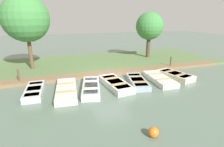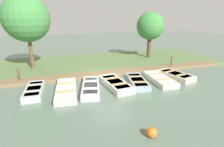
{
  "view_description": "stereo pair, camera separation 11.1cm",
  "coord_description": "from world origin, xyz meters",
  "px_view_note": "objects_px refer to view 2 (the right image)",
  "views": [
    {
      "loc": [
        10.97,
        -3.66,
        4.27
      ],
      "look_at": [
        0.26,
        -0.0,
        0.65
      ],
      "focal_mm": 28.0,
      "sensor_mm": 36.0,
      "label": 1
    },
    {
      "loc": [
        11.01,
        -3.55,
        4.27
      ],
      "look_at": [
        0.26,
        -0.0,
        0.65
      ],
      "focal_mm": 28.0,
      "sensor_mm": 36.0,
      "label": 2
    }
  ],
  "objects_px": {
    "rowboat_6": "(175,75)",
    "park_tree_left": "(150,26)",
    "rowboat_1": "(66,90)",
    "mooring_post_far": "(171,62)",
    "buoy": "(152,132)",
    "rowboat_0": "(34,90)",
    "rowboat_5": "(159,79)",
    "rowboat_3": "(115,84)",
    "park_tree_far_left": "(26,19)",
    "mooring_post_near": "(19,76)",
    "rowboat_4": "(137,81)",
    "rowboat_2": "(91,87)"
  },
  "relations": [
    {
      "from": "rowboat_0",
      "to": "park_tree_far_left",
      "type": "xyz_separation_m",
      "value": [
        -5.04,
        -0.49,
        4.01
      ]
    },
    {
      "from": "rowboat_4",
      "to": "rowboat_5",
      "type": "distance_m",
      "value": 1.69
    },
    {
      "from": "park_tree_far_left",
      "to": "buoy",
      "type": "bearing_deg",
      "value": 25.04
    },
    {
      "from": "mooring_post_near",
      "to": "rowboat_5",
      "type": "bearing_deg",
      "value": 74.46
    },
    {
      "from": "rowboat_3",
      "to": "rowboat_6",
      "type": "bearing_deg",
      "value": 87.48
    },
    {
      "from": "rowboat_3",
      "to": "rowboat_6",
      "type": "distance_m",
      "value": 4.85
    },
    {
      "from": "buoy",
      "to": "mooring_post_near",
      "type": "bearing_deg",
      "value": -144.14
    },
    {
      "from": "rowboat_1",
      "to": "rowboat_5",
      "type": "bearing_deg",
      "value": 95.13
    },
    {
      "from": "rowboat_5",
      "to": "rowboat_0",
      "type": "bearing_deg",
      "value": -89.15
    },
    {
      "from": "rowboat_4",
      "to": "park_tree_far_left",
      "type": "bearing_deg",
      "value": -115.57
    },
    {
      "from": "rowboat_2",
      "to": "mooring_post_near",
      "type": "distance_m",
      "value": 5.08
    },
    {
      "from": "rowboat_4",
      "to": "park_tree_left",
      "type": "bearing_deg",
      "value": 157.85
    },
    {
      "from": "rowboat_2",
      "to": "rowboat_6",
      "type": "relative_size",
      "value": 1.17
    },
    {
      "from": "park_tree_left",
      "to": "rowboat_0",
      "type": "bearing_deg",
      "value": -61.51
    },
    {
      "from": "rowboat_4",
      "to": "park_tree_far_left",
      "type": "distance_m",
      "value": 9.75
    },
    {
      "from": "rowboat_3",
      "to": "park_tree_left",
      "type": "distance_m",
      "value": 9.39
    },
    {
      "from": "rowboat_0",
      "to": "rowboat_5",
      "type": "relative_size",
      "value": 0.86
    },
    {
      "from": "park_tree_far_left",
      "to": "mooring_post_far",
      "type": "bearing_deg",
      "value": 75.4
    },
    {
      "from": "rowboat_2",
      "to": "buoy",
      "type": "xyz_separation_m",
      "value": [
        5.1,
        1.25,
        0.0
      ]
    },
    {
      "from": "rowboat_1",
      "to": "rowboat_3",
      "type": "xyz_separation_m",
      "value": [
        0.01,
        3.08,
        0.02
      ]
    },
    {
      "from": "rowboat_1",
      "to": "rowboat_6",
      "type": "distance_m",
      "value": 7.93
    },
    {
      "from": "rowboat_6",
      "to": "mooring_post_far",
      "type": "distance_m",
      "value": 2.63
    },
    {
      "from": "rowboat_3",
      "to": "rowboat_6",
      "type": "xyz_separation_m",
      "value": [
        -0.27,
        4.84,
        -0.01
      ]
    },
    {
      "from": "rowboat_0",
      "to": "rowboat_4",
      "type": "relative_size",
      "value": 0.88
    },
    {
      "from": "rowboat_3",
      "to": "park_tree_far_left",
      "type": "relative_size",
      "value": 0.54
    },
    {
      "from": "mooring_post_near",
      "to": "park_tree_left",
      "type": "distance_m",
      "value": 12.92
    },
    {
      "from": "rowboat_0",
      "to": "mooring_post_near",
      "type": "xyz_separation_m",
      "value": [
        -2.05,
        -1.07,
        0.35
      ]
    },
    {
      "from": "buoy",
      "to": "park_tree_left",
      "type": "height_order",
      "value": "park_tree_left"
    },
    {
      "from": "rowboat_4",
      "to": "rowboat_5",
      "type": "bearing_deg",
      "value": 100.54
    },
    {
      "from": "mooring_post_near",
      "to": "rowboat_6",
      "type": "bearing_deg",
      "value": 78.06
    },
    {
      "from": "rowboat_4",
      "to": "rowboat_5",
      "type": "height_order",
      "value": "rowboat_5"
    },
    {
      "from": "rowboat_3",
      "to": "park_tree_far_left",
      "type": "bearing_deg",
      "value": -141.59
    },
    {
      "from": "rowboat_0",
      "to": "rowboat_5",
      "type": "height_order",
      "value": "rowboat_0"
    },
    {
      "from": "rowboat_5",
      "to": "park_tree_left",
      "type": "bearing_deg",
      "value": 161.34
    },
    {
      "from": "rowboat_6",
      "to": "park_tree_left",
      "type": "bearing_deg",
      "value": 155.37
    },
    {
      "from": "park_tree_far_left",
      "to": "rowboat_0",
      "type": "bearing_deg",
      "value": 5.55
    },
    {
      "from": "rowboat_0",
      "to": "buoy",
      "type": "xyz_separation_m",
      "value": [
        5.68,
        4.52,
        0.01
      ]
    },
    {
      "from": "rowboat_3",
      "to": "buoy",
      "type": "relative_size",
      "value": 8.17
    },
    {
      "from": "rowboat_3",
      "to": "mooring_post_near",
      "type": "height_order",
      "value": "mooring_post_near"
    },
    {
      "from": "mooring_post_far",
      "to": "buoy",
      "type": "height_order",
      "value": "mooring_post_far"
    },
    {
      "from": "rowboat_1",
      "to": "rowboat_4",
      "type": "relative_size",
      "value": 1.12
    },
    {
      "from": "rowboat_4",
      "to": "mooring_post_far",
      "type": "distance_m",
      "value": 5.17
    },
    {
      "from": "mooring_post_near",
      "to": "park_tree_far_left",
      "type": "height_order",
      "value": "park_tree_far_left"
    },
    {
      "from": "rowboat_1",
      "to": "park_tree_left",
      "type": "distance_m",
      "value": 11.62
    },
    {
      "from": "rowboat_2",
      "to": "mooring_post_far",
      "type": "height_order",
      "value": "mooring_post_far"
    },
    {
      "from": "park_tree_left",
      "to": "park_tree_far_left",
      "type": "bearing_deg",
      "value": -85.56
    },
    {
      "from": "rowboat_3",
      "to": "mooring_post_far",
      "type": "bearing_deg",
      "value": 106.95
    },
    {
      "from": "rowboat_4",
      "to": "mooring_post_far",
      "type": "height_order",
      "value": "mooring_post_far"
    },
    {
      "from": "rowboat_4",
      "to": "rowboat_0",
      "type": "bearing_deg",
      "value": -81.35
    },
    {
      "from": "buoy",
      "to": "rowboat_3",
      "type": "bearing_deg",
      "value": 176.03
    }
  ]
}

